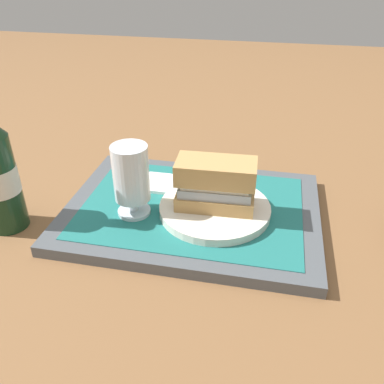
{
  "coord_description": "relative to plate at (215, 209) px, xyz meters",
  "views": [
    {
      "loc": [
        -0.12,
        0.59,
        0.42
      ],
      "look_at": [
        0.0,
        0.0,
        0.05
      ],
      "focal_mm": 38.37,
      "sensor_mm": 36.0,
      "label": 1
    }
  ],
  "objects": [
    {
      "name": "ground_plane",
      "position": [
        0.04,
        -0.01,
        -0.03
      ],
      "size": [
        3.0,
        3.0,
        0.0
      ],
      "primitive_type": "plane",
      "color": "brown"
    },
    {
      "name": "tray",
      "position": [
        0.04,
        -0.01,
        -0.02
      ],
      "size": [
        0.44,
        0.32,
        0.02
      ],
      "primitive_type": "cube",
      "color": "#4C5156",
      "rests_on": "ground_plane"
    },
    {
      "name": "beer_glass",
      "position": [
        0.14,
        0.03,
        0.06
      ],
      "size": [
        0.06,
        0.06,
        0.12
      ],
      "color": "silver",
      "rests_on": "placemat"
    },
    {
      "name": "napkin_folded",
      "position": [
        0.1,
        -0.07,
        -0.0
      ],
      "size": [
        0.09,
        0.07,
        0.01
      ],
      "primitive_type": "cube",
      "color": "white",
      "rests_on": "placemat"
    },
    {
      "name": "plate",
      "position": [
        0.0,
        0.0,
        0.0
      ],
      "size": [
        0.19,
        0.19,
        0.01
      ],
      "primitive_type": "cylinder",
      "color": "silver",
      "rests_on": "placemat"
    },
    {
      "name": "sandwich",
      "position": [
        0.0,
        0.0,
        0.05
      ],
      "size": [
        0.13,
        0.07,
        0.08
      ],
      "rotation": [
        0.0,
        0.0,
        0.04
      ],
      "color": "tan",
      "rests_on": "plate"
    },
    {
      "name": "placemat",
      "position": [
        0.04,
        -0.01,
        -0.01
      ],
      "size": [
        0.38,
        0.27,
        0.0
      ],
      "primitive_type": "cube",
      "color": "#1E6B66",
      "rests_on": "tray"
    }
  ]
}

